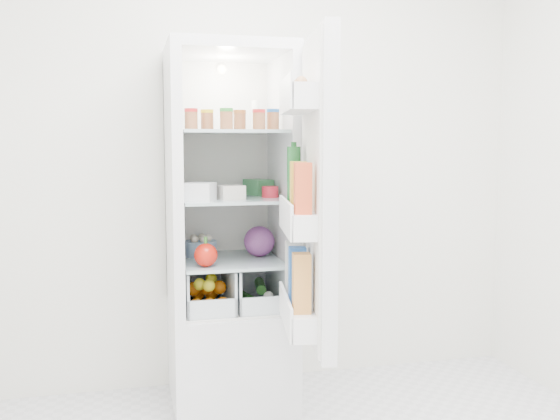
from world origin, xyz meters
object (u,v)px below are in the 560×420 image
object	(u,v)px
mushroom_bowl	(200,248)
fridge_door	(312,199)
red_cabbage	(259,241)
refrigerator	(229,273)

from	to	relation	value
mushroom_bowl	fridge_door	distance (m)	0.85
red_cabbage	mushroom_bowl	bearing A→B (deg)	163.65
refrigerator	fridge_door	world-z (taller)	refrigerator
refrigerator	fridge_door	xyz separation A→B (m)	(0.25, -0.63, 0.43)
refrigerator	red_cabbage	world-z (taller)	refrigerator
red_cabbage	fridge_door	world-z (taller)	fridge_door
red_cabbage	mushroom_bowl	xyz separation A→B (m)	(-0.29, 0.09, -0.04)
refrigerator	fridge_door	bearing A→B (deg)	-68.15
red_cabbage	fridge_door	size ratio (longest dim) A/B	0.12
red_cabbage	fridge_door	xyz separation A→B (m)	(0.10, -0.61, 0.27)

